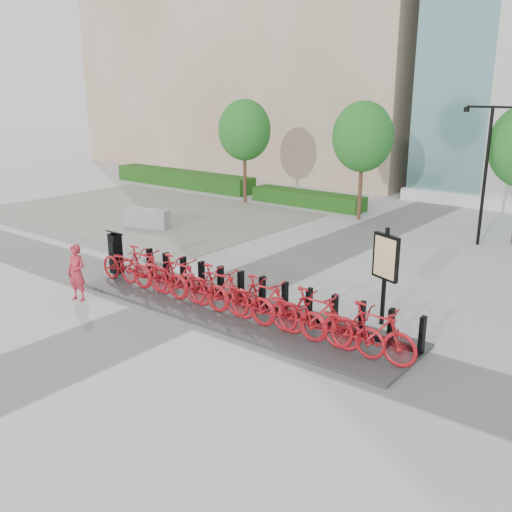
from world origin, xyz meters
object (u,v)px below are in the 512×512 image
Objects in this scene: worker_red at (77,273)px; jersey_barrier at (147,218)px; bike_0 at (126,265)px; kiosk at (116,253)px; map_sign at (385,261)px.

jersey_barrier is (-5.02, 6.85, -0.40)m from worker_red.
kiosk is (-0.99, 0.41, 0.11)m from bike_0.
map_sign reaches higher than worker_red.
worker_red is (-0.11, -1.60, 0.16)m from bike_0.
bike_0 is at bearing -142.98° from map_sign.
bike_0 is 1.61m from worker_red.
kiosk is 0.56× the size of map_sign.
bike_0 is 1.33× the size of worker_red.
map_sign is at bearing 17.58° from kiosk.
kiosk is 0.69× the size of jersey_barrier.
worker_red reaches higher than bike_0.
worker_red is at bearing -59.75° from kiosk.
jersey_barrier is at bearing 113.76° from worker_red.
kiosk reaches higher than jersey_barrier.
kiosk is at bearing 67.57° from bike_0.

